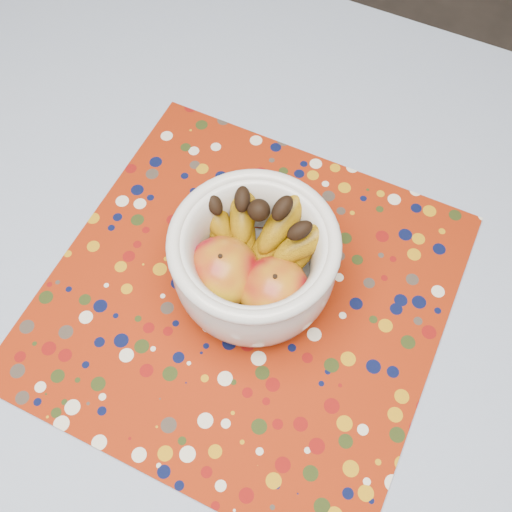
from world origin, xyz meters
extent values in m
plane|color=#2D2826|center=(0.00, 0.00, 0.00)|extent=(4.00, 4.00, 0.00)
cube|color=brown|center=(0.00, 0.00, 0.73)|extent=(1.20, 1.20, 0.04)
cylinder|color=brown|center=(-0.53, 0.53, 0.35)|extent=(0.06, 0.06, 0.71)
cube|color=slate|center=(0.00, 0.00, 0.76)|extent=(1.32, 1.32, 0.01)
cube|color=maroon|center=(-0.01, 0.12, 0.76)|extent=(0.46, 0.46, 0.00)
cylinder|color=silver|center=(-0.01, 0.13, 0.77)|extent=(0.09, 0.09, 0.01)
cylinder|color=silver|center=(-0.01, 0.13, 0.78)|extent=(0.14, 0.14, 0.01)
torus|color=silver|center=(-0.01, 0.13, 0.87)|extent=(0.19, 0.19, 0.02)
ellipsoid|color=maroon|center=(-0.04, 0.11, 0.82)|extent=(0.08, 0.08, 0.08)
ellipsoid|color=maroon|center=(0.03, 0.11, 0.82)|extent=(0.08, 0.08, 0.07)
sphere|color=black|center=(-0.02, 0.17, 0.87)|extent=(0.03, 0.03, 0.03)
camera|label=1|loc=(0.13, -0.14, 1.42)|focal=42.00mm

